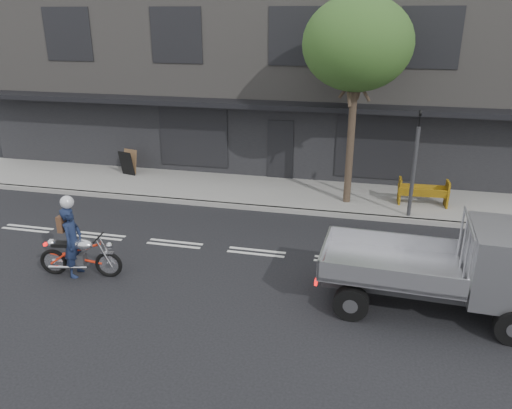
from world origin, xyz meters
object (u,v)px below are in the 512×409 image
object	(u,v)px
motorcycle	(80,255)
traffic_light_pole	(414,170)
rider	(73,242)
construction_barrier	(424,194)
street_tree	(357,44)
sandwich_board	(127,163)
flatbed_ute	(488,265)

from	to	relation	value
motorcycle	traffic_light_pole	bearing A→B (deg)	26.80
rider	construction_barrier	size ratio (longest dim) A/B	1.11
street_tree	traffic_light_pole	size ratio (longest dim) A/B	1.93
traffic_light_pole	rider	xyz separation A→B (m)	(-8.34, -5.57, -0.75)
street_tree	motorcycle	distance (m)	10.09
street_tree	sandwich_board	bearing A→B (deg)	173.33
construction_barrier	street_tree	bearing A→B (deg)	-179.33
street_tree	flatbed_ute	bearing A→B (deg)	-62.35
motorcycle	sandwich_board	xyz separation A→B (m)	(-2.46, 7.44, 0.07)
flatbed_ute	sandwich_board	xyz separation A→B (m)	(-11.87, 7.15, -0.62)
motorcycle	rider	size ratio (longest dim) A/B	1.17
traffic_light_pole	motorcycle	distance (m)	9.97
motorcycle	rider	bearing A→B (deg)	172.61
rider	construction_barrier	distance (m)	10.94
street_tree	flatbed_ute	world-z (taller)	street_tree
street_tree	construction_barrier	world-z (taller)	street_tree
rider	street_tree	bearing A→B (deg)	-52.06
rider	traffic_light_pole	bearing A→B (deg)	-63.68
traffic_light_pole	flatbed_ute	bearing A→B (deg)	-77.05
traffic_light_pole	street_tree	bearing A→B (deg)	156.97
motorcycle	construction_barrier	distance (m)	10.81
motorcycle	flatbed_ute	distance (m)	9.44
motorcycle	sandwich_board	bearing A→B (deg)	100.88
traffic_light_pole	flatbed_ute	distance (m)	5.44
traffic_light_pole	construction_barrier	xyz separation A→B (m)	(0.49, 0.88, -1.05)
street_tree	motorcycle	bearing A→B (deg)	-133.95
traffic_light_pole	motorcycle	size ratio (longest dim) A/B	1.65
motorcycle	construction_barrier	world-z (taller)	motorcycle
street_tree	rider	distance (m)	10.03
rider	flatbed_ute	size ratio (longest dim) A/B	0.37
flatbed_ute	motorcycle	bearing A→B (deg)	-175.54
flatbed_ute	sandwich_board	distance (m)	13.87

